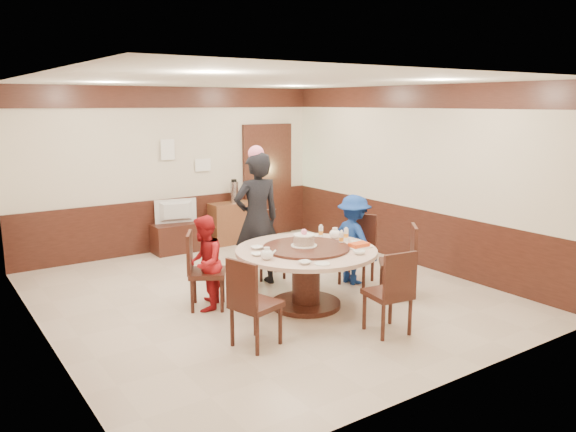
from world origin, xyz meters
TOP-DOWN VIEW (x-y plane):
  - room at (0.01, 0.01)m, footprint 6.00×6.04m
  - banquet_table at (0.19, -0.65)m, footprint 1.76×1.76m
  - chair_0 at (1.36, -0.28)m, footprint 0.60×0.59m
  - chair_1 at (0.46, 0.68)m, footprint 0.52×0.53m
  - chair_2 at (-0.88, 0.02)m, footprint 0.60×0.60m
  - chair_3 at (-0.96, -1.30)m, footprint 0.55×0.54m
  - chair_4 at (0.45, -1.85)m, footprint 0.50×0.51m
  - chair_5 at (1.41, -1.05)m, footprint 0.62×0.62m
  - person_standing at (0.14, 0.46)m, footprint 0.72×0.50m
  - person_red at (-0.90, -0.01)m, footprint 0.70×0.73m
  - person_blue at (1.31, -0.26)m, footprint 0.53×0.85m
  - birthday_cake at (0.18, -0.61)m, footprint 0.33×0.33m
  - teapot_left at (-0.47, -0.78)m, footprint 0.17×0.15m
  - teapot_right at (0.83, -0.42)m, footprint 0.17×0.15m
  - bowl_0 at (-0.33, -0.32)m, footprint 0.15×0.15m
  - bowl_1 at (0.56, -1.21)m, footprint 0.15×0.15m
  - bowl_2 at (-0.22, -1.18)m, footprint 0.14×0.14m
  - bowl_3 at (0.84, -0.84)m, footprint 0.14×0.14m
  - bowl_4 at (-0.49, -0.57)m, footprint 0.13×0.13m
  - saucer_near at (-0.06, -1.30)m, footprint 0.18×0.18m
  - saucer_far at (0.64, -0.15)m, footprint 0.18×0.18m
  - shrimp_platter at (0.76, -0.98)m, footprint 0.30×0.20m
  - bottle_0 at (0.69, -0.72)m, footprint 0.06×0.06m
  - bottle_1 at (0.87, -0.60)m, footprint 0.06×0.06m
  - bottle_2 at (0.70, -0.28)m, footprint 0.06×0.06m
  - tv_stand at (-0.07, 2.75)m, footprint 0.85×0.45m
  - television at (-0.07, 2.75)m, footprint 0.72×0.24m
  - side_cabinet at (1.00, 2.78)m, footprint 0.80×0.40m
  - thermos at (1.07, 2.78)m, footprint 0.15×0.15m
  - notice_left at (-0.10, 2.96)m, footprint 0.25×0.00m
  - notice_right at (0.55, 2.96)m, footprint 0.30×0.00m

SIDE VIEW (x-z plane):
  - tv_stand at x=-0.07m, z-range 0.00..0.50m
  - chair_0 at x=1.36m, z-range -0.18..0.79m
  - chair_1 at x=0.46m, z-range -0.18..0.79m
  - chair_2 at x=-0.88m, z-range -0.18..0.79m
  - chair_3 at x=-0.96m, z-range -0.18..0.79m
  - chair_4 at x=0.45m, z-range -0.18..0.79m
  - chair_5 at x=1.41m, z-range -0.18..0.79m
  - side_cabinet at x=1.00m, z-range 0.00..0.75m
  - banquet_table at x=0.19m, z-range 0.14..0.92m
  - person_red at x=-0.90m, z-range 0.00..1.18m
  - person_blue at x=1.31m, z-range 0.00..1.27m
  - television at x=-0.07m, z-range 0.50..0.91m
  - saucer_near at x=-0.06m, z-range 0.75..0.76m
  - saucer_far at x=0.64m, z-range 0.75..0.76m
  - bowl_4 at x=-0.49m, z-range 0.75..0.78m
  - bowl_2 at x=-0.22m, z-range 0.75..0.78m
  - bowl_0 at x=-0.33m, z-range 0.75..0.79m
  - bowl_3 at x=0.84m, z-range 0.75..0.79m
  - bowl_1 at x=0.56m, z-range 0.75..0.80m
  - shrimp_platter at x=0.76m, z-range 0.75..0.81m
  - teapot_left at x=-0.47m, z-range 0.75..0.87m
  - teapot_right at x=0.83m, z-range 0.75..0.87m
  - bottle_0 at x=0.69m, z-range 0.75..0.91m
  - bottle_1 at x=0.87m, z-range 0.75..0.91m
  - bottle_2 at x=0.70m, z-range 0.75..0.91m
  - birthday_cake at x=0.18m, z-range 0.75..0.96m
  - person_standing at x=0.14m, z-range 0.00..1.88m
  - thermos at x=1.07m, z-range 0.75..1.13m
  - room at x=0.01m, z-range -0.34..2.50m
  - notice_right at x=0.55m, z-range 1.34..1.56m
  - notice_left at x=-0.10m, z-range 1.57..1.93m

